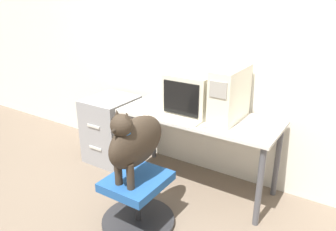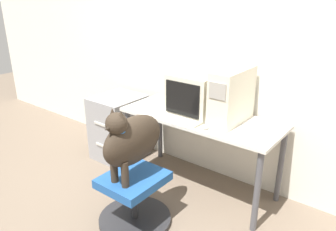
% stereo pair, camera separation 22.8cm
% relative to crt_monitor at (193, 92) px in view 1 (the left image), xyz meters
% --- Properties ---
extents(ground_plane, '(12.00, 12.00, 0.00)m').
position_rel_crt_monitor_xyz_m(ground_plane, '(0.09, -0.36, -0.93)').
color(ground_plane, '#6B5B4C').
extents(wall_back, '(8.00, 0.05, 2.60)m').
position_rel_crt_monitor_xyz_m(wall_back, '(0.09, 0.31, 0.37)').
color(wall_back, silver).
rests_on(wall_back, ground_plane).
extents(desk, '(1.47, 0.60, 0.74)m').
position_rel_crt_monitor_xyz_m(desk, '(0.09, -0.05, -0.28)').
color(desk, silver).
rests_on(desk, ground_plane).
extents(crt_monitor, '(0.42, 0.46, 0.37)m').
position_rel_crt_monitor_xyz_m(crt_monitor, '(0.00, 0.00, 0.00)').
color(crt_monitor, beige).
rests_on(crt_monitor, desk).
extents(pc_tower, '(0.20, 0.51, 0.46)m').
position_rel_crt_monitor_xyz_m(pc_tower, '(0.36, -0.02, 0.05)').
color(pc_tower, beige).
rests_on(pc_tower, desk).
extents(keyboard, '(0.48, 0.14, 0.03)m').
position_rel_crt_monitor_xyz_m(keyboard, '(-0.03, -0.27, -0.17)').
color(keyboard, beige).
rests_on(keyboard, desk).
extents(computer_mouse, '(0.07, 0.05, 0.03)m').
position_rel_crt_monitor_xyz_m(computer_mouse, '(0.27, -0.28, -0.17)').
color(computer_mouse, beige).
rests_on(computer_mouse, desk).
extents(office_chair, '(0.60, 0.60, 0.43)m').
position_rel_crt_monitor_xyz_m(office_chair, '(-0.04, -0.81, -0.72)').
color(office_chair, '#262628').
rests_on(office_chair, ground_plane).
extents(dog, '(0.21, 0.59, 0.60)m').
position_rel_crt_monitor_xyz_m(dog, '(-0.04, -0.81, -0.18)').
color(dog, '#33281E').
rests_on(dog, office_chair).
extents(filing_cabinet, '(0.48, 0.53, 0.71)m').
position_rel_crt_monitor_xyz_m(filing_cabinet, '(-0.97, -0.07, -0.57)').
color(filing_cabinet, gray).
rests_on(filing_cabinet, ground_plane).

